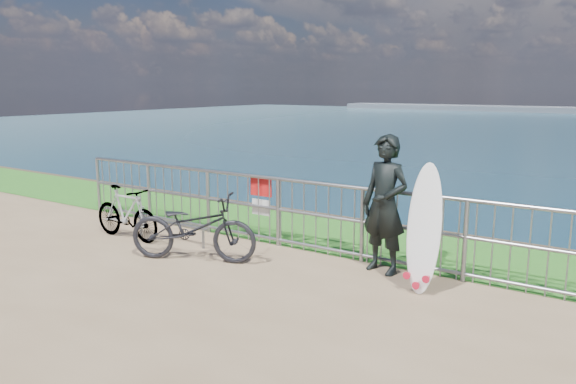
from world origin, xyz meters
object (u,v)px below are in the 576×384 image
Objects in this scene: surfboard at (424,233)px; bicycle_far at (126,213)px; surfer at (385,205)px; bicycle_near at (193,228)px.

surfboard is 5.04m from bicycle_far.
surfboard is (0.71, -0.41, -0.21)m from surfer.
bicycle_far is at bearing -174.83° from surfboard.
surfer reaches higher than surfboard.
surfer is at bearing -89.36° from bicycle_near.
bicycle_near reaches higher than bicycle_far.
surfer reaches higher than bicycle_far.
surfer is 1.17× the size of surfboard.
surfboard reaches higher than bicycle_near.
surfboard is 1.08× the size of bicycle_far.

